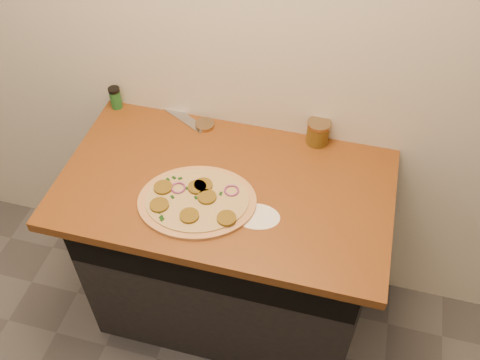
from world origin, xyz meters
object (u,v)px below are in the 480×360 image
(chefs_knife, at_px, (170,108))
(salsa_jar, at_px, (318,132))
(pizza, at_px, (197,201))
(spice_shaker, at_px, (115,98))

(chefs_knife, relative_size, salsa_jar, 3.15)
(pizza, distance_m, salsa_jar, 0.55)
(pizza, bearing_deg, salsa_jar, 49.31)
(salsa_jar, height_order, spice_shaker, salsa_jar)
(salsa_jar, bearing_deg, pizza, -130.69)
(pizza, distance_m, spice_shaker, 0.63)
(pizza, height_order, chefs_knife, pizza)
(salsa_jar, bearing_deg, chefs_knife, 176.29)
(salsa_jar, xyz_separation_m, spice_shaker, (-0.83, 0.00, -0.00))
(salsa_jar, relative_size, spice_shaker, 1.04)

